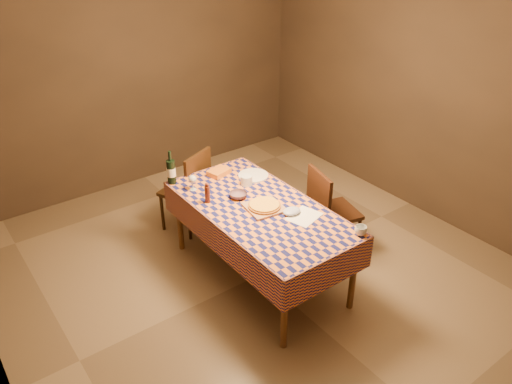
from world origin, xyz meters
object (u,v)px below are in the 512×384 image
wine_bottle (171,171)px  chair_right (328,208)px  white_plate (253,176)px  dining_table (259,214)px  cutting_board (264,207)px  pizza (264,205)px  chair_far (190,187)px  bowl (238,195)px

wine_bottle → chair_right: (1.19, -0.95, -0.37)m
wine_bottle → white_plate: (0.71, -0.36, -0.12)m
dining_table → white_plate: size_ratio=6.17×
dining_table → chair_right: chair_right is taller
cutting_board → chair_right: (0.76, -0.04, -0.26)m
dining_table → cutting_board: cutting_board is taller
dining_table → cutting_board: 0.10m
cutting_board → chair_right: 0.80m
dining_table → chair_right: bearing=-6.6°
pizza → chair_far: bearing=95.9°
cutting_board → chair_far: 1.16m
pizza → cutting_board: bearing=0.0°
pizza → bowl: bearing=104.6°
wine_bottle → white_plate: 0.80m
dining_table → chair_far: (-0.10, 1.08, -0.17)m
cutting_board → chair_far: chair_far is taller
chair_right → bowl: bearing=158.0°
wine_bottle → pizza: bearing=-64.7°
pizza → chair_far: chair_far is taller
dining_table → bowl: (-0.06, 0.25, 0.10)m
dining_table → cutting_board: size_ratio=5.95×
pizza → chair_right: chair_right is taller
chair_far → chair_right: size_ratio=1.00×
wine_bottle → chair_far: size_ratio=0.36×
white_plate → chair_right: size_ratio=0.32×
dining_table → pizza: (0.02, -0.05, 0.11)m
pizza → white_plate: (0.28, 0.55, -0.02)m
dining_table → pizza: size_ratio=4.88×
dining_table → wine_bottle: bearing=115.4°
wine_bottle → white_plate: size_ratio=1.13×
white_plate → bowl: bearing=-144.6°
bowl → white_plate: size_ratio=0.54×
bowl → white_plate: bearing=35.4°
dining_table → pizza: 0.12m
bowl → chair_far: 0.88m
cutting_board → chair_far: (-0.12, 1.13, -0.26)m
cutting_board → pizza: size_ratio=0.82×
wine_bottle → chair_far: bearing=35.9°
pizza → white_plate: pizza is taller
chair_right → wine_bottle: bearing=141.4°
wine_bottle → bowl: bearing=-60.1°
pizza → white_plate: bearing=62.8°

